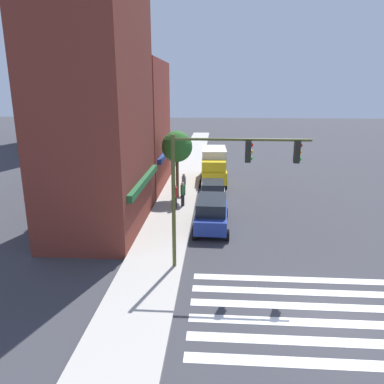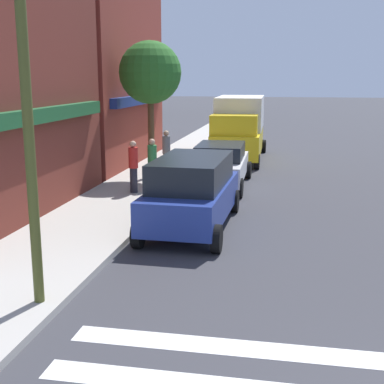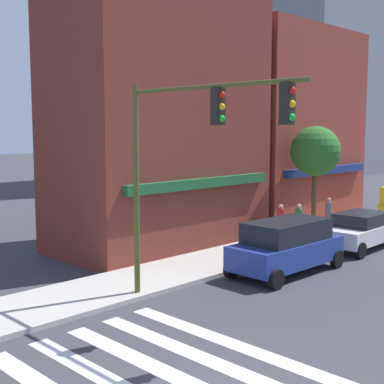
{
  "view_description": "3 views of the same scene",
  "coord_description": "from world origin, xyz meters",
  "px_view_note": "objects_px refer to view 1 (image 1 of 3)",
  "views": [
    {
      "loc": [
        -13.02,
        4.43,
        8.49
      ],
      "look_at": [
        10.24,
        6.0,
        2.0
      ],
      "focal_mm": 35.0,
      "sensor_mm": 36.0,
      "label": 1
    },
    {
      "loc": [
        -4.71,
        2.1,
        4.07
      ],
      "look_at": [
        9.06,
        4.7,
        1.0
      ],
      "focal_mm": 50.0,
      "sensor_mm": 36.0,
      "label": 2
    },
    {
      "loc": [
        -6.86,
        -6.22,
        5.22
      ],
      "look_at": [
        3.47,
        4.0,
        3.5
      ],
      "focal_mm": 50.0,
      "sensor_mm": 36.0,
      "label": 3
    }
  ],
  "objects_px": {
    "suv_blue": "(212,212)",
    "traffic_signal": "(222,174)",
    "pedestrian_grey_coat": "(184,184)",
    "street_tree": "(177,147)",
    "sedan_white": "(213,191)",
    "pedestrian_red_jacket": "(175,196)",
    "box_truck_yellow": "(214,164)",
    "pedestrian_green_top": "(183,193)"
  },
  "relations": [
    {
      "from": "pedestrian_green_top",
      "to": "pedestrian_red_jacket",
      "type": "bearing_deg",
      "value": 169.14
    },
    {
      "from": "suv_blue",
      "to": "sedan_white",
      "type": "relative_size",
      "value": 1.07
    },
    {
      "from": "suv_blue",
      "to": "pedestrian_grey_coat",
      "type": "relative_size",
      "value": 2.68
    },
    {
      "from": "sedan_white",
      "to": "pedestrian_grey_coat",
      "type": "distance_m",
      "value": 2.65
    },
    {
      "from": "suv_blue",
      "to": "pedestrian_red_jacket",
      "type": "distance_m",
      "value": 4.29
    },
    {
      "from": "traffic_signal",
      "to": "pedestrian_red_jacket",
      "type": "distance_m",
      "value": 10.2
    },
    {
      "from": "pedestrian_green_top",
      "to": "pedestrian_grey_coat",
      "type": "distance_m",
      "value": 2.83
    },
    {
      "from": "suv_blue",
      "to": "pedestrian_green_top",
      "type": "bearing_deg",
      "value": 29.48
    },
    {
      "from": "suv_blue",
      "to": "pedestrian_red_jacket",
      "type": "height_order",
      "value": "suv_blue"
    },
    {
      "from": "pedestrian_red_jacket",
      "to": "pedestrian_green_top",
      "type": "bearing_deg",
      "value": -71.0
    },
    {
      "from": "sedan_white",
      "to": "pedestrian_red_jacket",
      "type": "bearing_deg",
      "value": 129.65
    },
    {
      "from": "pedestrian_grey_coat",
      "to": "pedestrian_green_top",
      "type": "bearing_deg",
      "value": -167.39
    },
    {
      "from": "pedestrian_red_jacket",
      "to": "pedestrian_grey_coat",
      "type": "distance_m",
      "value": 3.52
    },
    {
      "from": "pedestrian_grey_coat",
      "to": "street_tree",
      "type": "relative_size",
      "value": 0.34
    },
    {
      "from": "pedestrian_red_jacket",
      "to": "street_tree",
      "type": "bearing_deg",
      "value": -33.48
    },
    {
      "from": "sedan_white",
      "to": "pedestrian_red_jacket",
      "type": "relative_size",
      "value": 2.51
    },
    {
      "from": "traffic_signal",
      "to": "pedestrian_red_jacket",
      "type": "height_order",
      "value": "traffic_signal"
    },
    {
      "from": "traffic_signal",
      "to": "pedestrian_grey_coat",
      "type": "relative_size",
      "value": 3.68
    },
    {
      "from": "pedestrian_green_top",
      "to": "pedestrian_grey_coat",
      "type": "bearing_deg",
      "value": 27.14
    },
    {
      "from": "box_truck_yellow",
      "to": "pedestrian_green_top",
      "type": "relative_size",
      "value": 3.54
    },
    {
      "from": "pedestrian_green_top",
      "to": "street_tree",
      "type": "bearing_deg",
      "value": 39.39
    },
    {
      "from": "box_truck_yellow",
      "to": "street_tree",
      "type": "xyz_separation_m",
      "value": [
        -6.14,
        2.8,
        2.55
      ]
    },
    {
      "from": "pedestrian_red_jacket",
      "to": "pedestrian_grey_coat",
      "type": "relative_size",
      "value": 1.0
    },
    {
      "from": "traffic_signal",
      "to": "box_truck_yellow",
      "type": "xyz_separation_m",
      "value": [
        18.02,
        0.52,
        -3.18
      ]
    },
    {
      "from": "pedestrian_green_top",
      "to": "sedan_white",
      "type": "bearing_deg",
      "value": -29.73
    },
    {
      "from": "suv_blue",
      "to": "pedestrian_red_jacket",
      "type": "relative_size",
      "value": 2.68
    },
    {
      "from": "sedan_white",
      "to": "pedestrian_red_jacket",
      "type": "height_order",
      "value": "pedestrian_red_jacket"
    },
    {
      "from": "pedestrian_grey_coat",
      "to": "street_tree",
      "type": "height_order",
      "value": "street_tree"
    },
    {
      "from": "street_tree",
      "to": "pedestrian_green_top",
      "type": "bearing_deg",
      "value": -164.4
    },
    {
      "from": "box_truck_yellow",
      "to": "pedestrian_green_top",
      "type": "bearing_deg",
      "value": 163.78
    },
    {
      "from": "traffic_signal",
      "to": "pedestrian_red_jacket",
      "type": "bearing_deg",
      "value": 19.53
    },
    {
      "from": "suv_blue",
      "to": "traffic_signal",
      "type": "bearing_deg",
      "value": -173.33
    },
    {
      "from": "sedan_white",
      "to": "pedestrian_green_top",
      "type": "relative_size",
      "value": 2.51
    },
    {
      "from": "suv_blue",
      "to": "pedestrian_grey_coat",
      "type": "height_order",
      "value": "suv_blue"
    },
    {
      "from": "traffic_signal",
      "to": "suv_blue",
      "type": "height_order",
      "value": "traffic_signal"
    },
    {
      "from": "box_truck_yellow",
      "to": "pedestrian_green_top",
      "type": "height_order",
      "value": "box_truck_yellow"
    },
    {
      "from": "suv_blue",
      "to": "pedestrian_green_top",
      "type": "xyz_separation_m",
      "value": [
        4.06,
        2.18,
        0.04
      ]
    },
    {
      "from": "pedestrian_grey_coat",
      "to": "traffic_signal",
      "type": "bearing_deg",
      "value": -157.8
    },
    {
      "from": "pedestrian_green_top",
      "to": "street_tree",
      "type": "xyz_separation_m",
      "value": [
        2.23,
        0.62,
        3.07
      ]
    },
    {
      "from": "traffic_signal",
      "to": "box_truck_yellow",
      "type": "distance_m",
      "value": 18.3
    },
    {
      "from": "pedestrian_green_top",
      "to": "pedestrian_red_jacket",
      "type": "height_order",
      "value": "same"
    },
    {
      "from": "pedestrian_red_jacket",
      "to": "street_tree",
      "type": "xyz_separation_m",
      "value": [
        2.92,
        0.15,
        3.07
      ]
    }
  ]
}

